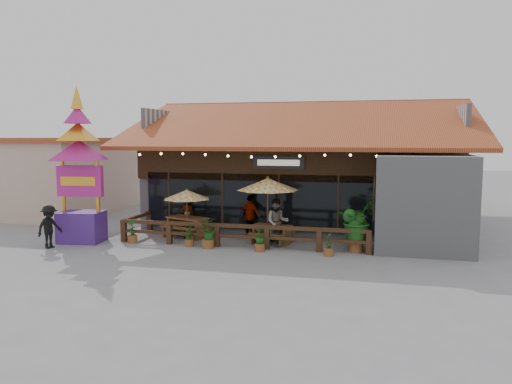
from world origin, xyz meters
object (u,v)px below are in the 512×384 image
(umbrella_left, at_px, (187,195))
(picnic_table_right, at_px, (272,231))
(umbrella_right, at_px, (268,185))
(picnic_table_left, at_px, (188,224))
(pedestrian, at_px, (49,227))
(tropical_plant, at_px, (357,221))
(thai_sign_tower, at_px, (79,154))

(umbrella_left, bearing_deg, picnic_table_right, -1.30)
(umbrella_right, relative_size, picnic_table_left, 1.50)
(umbrella_left, distance_m, picnic_table_right, 3.91)
(pedestrian, bearing_deg, umbrella_right, -54.50)
(tropical_plant, xyz_separation_m, pedestrian, (-11.53, -2.16, -0.33))
(picnic_table_right, relative_size, pedestrian, 1.08)
(picnic_table_right, relative_size, tropical_plant, 0.89)
(umbrella_left, relative_size, tropical_plant, 1.05)
(picnic_table_left, bearing_deg, tropical_plant, -8.51)
(thai_sign_tower, distance_m, pedestrian, 3.09)
(tropical_plant, bearing_deg, picnic_table_right, 168.07)
(picnic_table_right, xyz_separation_m, thai_sign_tower, (-7.59, -1.57, 3.08))
(pedestrian, bearing_deg, thai_sign_tower, -9.53)
(tropical_plant, relative_size, pedestrian, 1.22)
(umbrella_right, xyz_separation_m, thai_sign_tower, (-7.36, -1.89, 1.24))
(umbrella_left, xyz_separation_m, picnic_table_left, (-0.09, 0.27, -1.28))
(picnic_table_left, bearing_deg, umbrella_left, -72.30)
(umbrella_left, xyz_separation_m, picnic_table_right, (3.66, -0.08, -1.36))
(picnic_table_left, relative_size, thai_sign_tower, 0.33)
(umbrella_left, height_order, picnic_table_left, umbrella_left)
(thai_sign_tower, relative_size, pedestrian, 4.07)
(umbrella_right, xyz_separation_m, picnic_table_left, (-3.51, 0.04, -1.76))
(umbrella_left, bearing_deg, thai_sign_tower, -157.16)
(picnic_table_right, bearing_deg, thai_sign_tower, -168.30)
(umbrella_left, distance_m, tropical_plant, 7.12)
(tropical_plant, bearing_deg, thai_sign_tower, -175.52)
(pedestrian, bearing_deg, tropical_plant, -65.84)
(umbrella_right, distance_m, thai_sign_tower, 7.69)
(picnic_table_left, distance_m, thai_sign_tower, 5.24)
(picnic_table_right, distance_m, thai_sign_tower, 8.34)
(umbrella_left, bearing_deg, picnic_table_left, 107.70)
(thai_sign_tower, bearing_deg, tropical_plant, 4.48)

